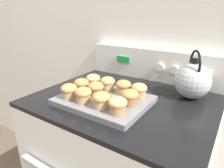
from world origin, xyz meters
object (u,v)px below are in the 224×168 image
muffin_r0_c3 (118,105)px  muffin_r2_c1 (108,83)px  muffin_r2_c3 (139,90)px  muffin_r1_c3 (130,97)px  muffin_pan (104,100)px  muffin_r0_c2 (100,100)px  muffin_r1_c0 (82,85)px  muffin_r2_c2 (122,87)px  muffin_r0_c1 (83,95)px  muffin_r0_c0 (69,91)px  tea_kettle (192,80)px  muffin_r1_c1 (96,89)px  muffin_r2_c0 (93,80)px

muffin_r0_c3 → muffin_r2_c1: 0.22m
muffin_r0_c3 → muffin_r2_c3: size_ratio=1.00×
muffin_r1_c3 → muffin_r2_c3: 0.08m
muffin_pan → muffin_r1_c3: muffin_r1_c3 is taller
muffin_r0_c2 → muffin_r1_c3: bearing=45.6°
muffin_pan → muffin_r1_c0: (-0.12, -0.00, 0.04)m
muffin_r2_c3 → muffin_pan: bearing=-144.9°
muffin_r0_c3 → muffin_r2_c2: bearing=115.4°
muffin_pan → muffin_r2_c3: muffin_r2_c3 is taller
muffin_r0_c1 → muffin_r2_c3: size_ratio=1.00×
muffin_r0_c2 → muffin_r2_c3: bearing=64.4°
muffin_r0_c0 → tea_kettle: bearing=39.7°
muffin_r1_c1 → muffin_r1_c3: same height
muffin_r1_c3 → muffin_r2_c0: 0.24m
muffin_r0_c0 → muffin_r2_c1: size_ratio=1.00×
muffin_r0_c1 → muffin_r0_c3: bearing=-1.2°
tea_kettle → muffin_r0_c0: bearing=-140.3°
muffin_r0_c2 → muffin_r1_c0: (-0.15, 0.07, 0.00)m
muffin_r0_c3 → muffin_r2_c1: same height
muffin_r0_c1 → muffin_r2_c0: size_ratio=1.00×
muffin_r0_c3 → muffin_r1_c1: size_ratio=1.00×
muffin_r2_c2 → muffin_r1_c1: bearing=-133.8°
muffin_r2_c0 → muffin_r2_c3: size_ratio=1.00×
muffin_pan → muffin_r0_c2: 0.10m
muffin_r2_c3 → muffin_r2_c2: bearing=-178.9°
muffin_r0_c0 → muffin_r1_c1: bearing=45.5°
muffin_r2_c1 → tea_kettle: size_ratio=0.32×
muffin_r1_c1 → muffin_r1_c3: (0.15, 0.00, 0.00)m
muffin_r1_c0 → muffin_r1_c1: (0.08, -0.00, 0.00)m
muffin_pan → muffin_r1_c1: muffin_r1_c1 is taller
muffin_r0_c3 → muffin_r2_c2: size_ratio=1.00×
muffin_r2_c0 → muffin_r2_c1: 0.08m
muffin_r0_c3 → muffin_r1_c0: 0.24m
muffin_r1_c3 → muffin_r1_c0: bearing=-179.3°
muffin_r2_c1 → muffin_r1_c1: bearing=-91.9°
muffin_pan → muffin_r2_c1: 0.10m
muffin_r2_c0 → tea_kettle: 0.42m
muffin_r2_c3 → muffin_r0_c3: bearing=-90.1°
muffin_r0_c2 → muffin_r1_c3: same height
muffin_r0_c0 → muffin_r2_c2: size_ratio=1.00×
muffin_r0_c1 → muffin_r2_c1: same height
muffin_r1_c3 → tea_kettle: size_ratio=0.32×
muffin_r0_c2 → muffin_r0_c3: 0.07m
muffin_r1_c0 → muffin_r2_c1: (0.08, 0.08, 0.00)m
muffin_r1_c1 → muffin_r2_c1: 0.08m
muffin_r0_c0 → muffin_r2_c2: same height
muffin_r0_c2 → muffin_r2_c2: (-0.00, 0.15, 0.00)m
muffin_pan → muffin_r0_c0: size_ratio=5.37×
muffin_pan → muffin_r0_c3: (0.11, -0.08, 0.04)m
muffin_pan → muffin_r2_c0: bearing=146.6°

